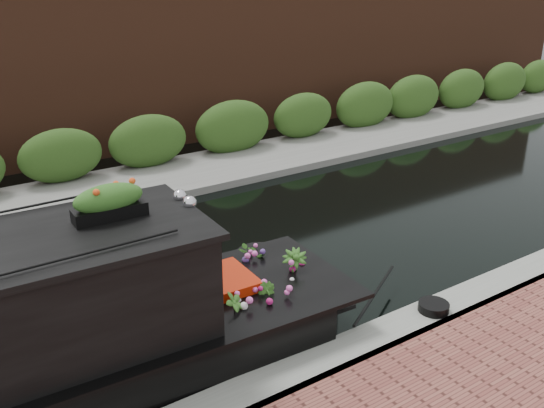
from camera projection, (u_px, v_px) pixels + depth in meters
ground at (159, 281)px, 9.58m from camera, size 80.00×80.00×0.00m
near_bank_coping at (277, 397)px, 7.04m from camera, size 40.00×0.60×0.50m
far_bank_path at (76, 200)px, 12.80m from camera, size 40.00×2.40×0.34m
far_hedge at (64, 188)px, 13.49m from camera, size 40.00×1.10×2.80m
far_brick_wall at (39, 164)px, 15.11m from camera, size 40.00×1.00×8.00m
rope_fender at (326, 287)px, 9.07m from camera, size 0.32×0.32×0.32m
coiled_mooring_rope at (434, 307)px, 8.28m from camera, size 0.42×0.42×0.12m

